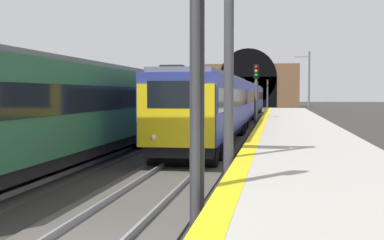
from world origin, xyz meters
TOP-DOWN VIEW (x-y plane):
  - platform_right_edge_strip at (0.00, -2.51)m, footprint 112.00×0.50m
  - train_main_approaching at (37.80, 0.00)m, footprint 56.80×2.99m
  - train_adjacent_platform at (19.53, 4.24)m, footprint 39.61×2.88m
  - railway_signal_near at (1.41, -1.91)m, footprint 0.39×0.38m
  - railway_signal_mid at (30.11, -1.91)m, footprint 0.39×0.38m
  - railway_signal_far at (78.38, -1.91)m, footprint 0.39×0.38m
  - overhead_signal_gantry at (6.40, 2.12)m, footprint 0.70×8.65m
  - tunnel_portal at (94.58, 2.12)m, footprint 2.31×19.79m
  - catenary_mast_near at (54.67, -7.15)m, footprint 0.22×1.79m

SIDE VIEW (x-z plane):
  - platform_right_edge_strip at x=0.00m, z-range 0.96..0.97m
  - train_main_approaching at x=37.80m, z-range 0.25..3.97m
  - train_adjacent_platform at x=19.53m, z-range -0.19..4.66m
  - railway_signal_mid at x=30.11m, z-range 0.53..5.42m
  - railway_signal_far at x=78.38m, z-range 0.54..5.56m
  - railway_signal_near at x=1.41m, z-range 0.58..6.44m
  - catenary_mast_near at x=54.67m, z-range 0.09..7.76m
  - tunnel_portal at x=94.58m, z-range -1.46..10.03m
  - overhead_signal_gantry at x=6.40m, z-range 1.79..8.75m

